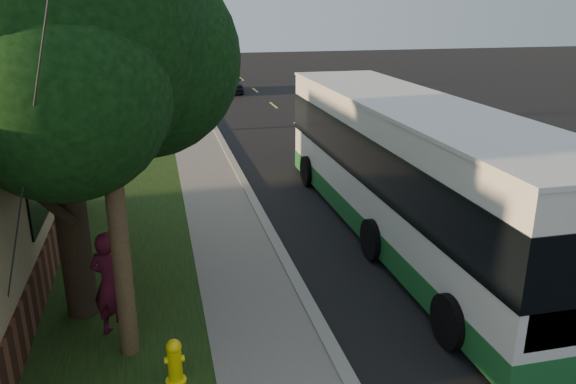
% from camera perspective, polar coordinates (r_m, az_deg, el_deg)
% --- Properties ---
extents(ground, '(120.00, 120.00, 0.00)m').
position_cam_1_polar(ground, '(9.67, 5.01, -16.81)').
color(ground, black).
rests_on(ground, ground).
extents(road, '(8.00, 80.00, 0.01)m').
position_cam_1_polar(road, '(19.47, 7.07, 1.83)').
color(road, black).
rests_on(road, ground).
extents(curb, '(0.25, 80.00, 0.12)m').
position_cam_1_polar(curb, '(18.48, -4.65, 1.18)').
color(curb, gray).
rests_on(curb, ground).
extents(sidewalk, '(2.00, 80.00, 0.08)m').
position_cam_1_polar(sidewalk, '(18.37, -7.72, 0.89)').
color(sidewalk, slate).
rests_on(sidewalk, ground).
extents(grass_verge, '(5.00, 80.00, 0.07)m').
position_cam_1_polar(grass_verge, '(18.40, -18.62, 0.07)').
color(grass_verge, black).
rests_on(grass_verge, ground).
extents(fire_hydrant, '(0.32, 0.32, 0.74)m').
position_cam_1_polar(fire_hydrant, '(9.06, -11.44, -16.53)').
color(fire_hydrant, yellow).
rests_on(fire_hydrant, grass_verge).
extents(utility_pole, '(2.86, 3.21, 9.07)m').
position_cam_1_polar(utility_pole, '(8.52, -18.40, 11.23)').
color(utility_pole, '#473321').
rests_on(utility_pole, ground).
extents(leafy_tree, '(6.30, 6.00, 7.80)m').
position_cam_1_polar(leafy_tree, '(10.22, -23.00, 14.84)').
color(leafy_tree, black).
rests_on(leafy_tree, grass_verge).
extents(bare_tree_near, '(1.38, 1.21, 4.31)m').
position_cam_1_polar(bare_tree_near, '(25.69, -15.48, 10.31)').
color(bare_tree_near, black).
rests_on(bare_tree_near, grass_verge).
extents(bare_tree_far, '(1.38, 1.21, 4.03)m').
position_cam_1_polar(bare_tree_far, '(37.61, -14.24, 12.65)').
color(bare_tree_far, black).
rests_on(bare_tree_far, grass_verge).
extents(traffic_signal, '(0.18, 0.22, 5.50)m').
position_cam_1_polar(traffic_signal, '(41.63, -9.37, 15.09)').
color(traffic_signal, '#2D2D30').
rests_on(traffic_signal, ground).
extents(transit_bus, '(2.91, 12.59, 3.40)m').
position_cam_1_polar(transit_bus, '(13.92, 12.37, 2.46)').
color(transit_bus, silver).
rests_on(transit_bus, ground).
extents(skateboarder, '(0.84, 0.75, 1.93)m').
position_cam_1_polar(skateboarder, '(10.17, -17.62, -8.95)').
color(skateboarder, '#541026').
rests_on(skateboarder, grass_verge).
extents(distant_car, '(1.78, 4.08, 1.37)m').
position_cam_1_polar(distant_car, '(37.68, -6.05, 11.09)').
color(distant_car, black).
rests_on(distant_car, ground).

